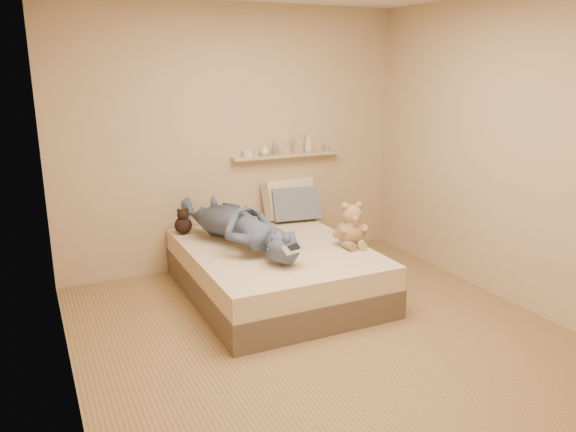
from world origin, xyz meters
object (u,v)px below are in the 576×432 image
bed (275,270)px  teddy_bear (351,228)px  wall_shelf (287,155)px  pillow_grey (296,205)px  game_console (293,248)px  pillow_cream (289,199)px  person (239,224)px  dark_plush (183,223)px

bed → teddy_bear: bearing=-23.5°
teddy_bear → wall_shelf: bearing=93.7°
bed → pillow_grey: pillow_grey is taller
game_console → teddy_bear: bearing=23.2°
teddy_bear → game_console: bearing=-156.8°
game_console → wall_shelf: (0.65, 1.49, 0.48)m
game_console → pillow_cream: size_ratio=0.38×
person → wall_shelf: size_ratio=1.32×
dark_plush → person: (0.37, -0.54, 0.08)m
game_console → dark_plush: 1.41m
dark_plush → pillow_cream: size_ratio=0.47×
game_console → bed: bearing=80.6°
dark_plush → pillow_cream: (1.18, 0.10, 0.09)m
pillow_grey → dark_plush: bearing=178.2°
wall_shelf → game_console: bearing=-113.4°
teddy_bear → person: 1.00m
dark_plush → bed: bearing=-49.1°
pillow_cream → pillow_grey: size_ratio=1.10×
wall_shelf → dark_plush: bearing=-171.2°
game_console → teddy_bear: teddy_bear is taller
teddy_bear → person: bearing=152.5°
person → game_console: bearing=92.4°
pillow_cream → wall_shelf: wall_shelf is taller
pillow_grey → pillow_cream: bearing=91.5°
bed → pillow_grey: (0.55, 0.69, 0.40)m
bed → game_console: 0.71m
game_console → teddy_bear: size_ratio=0.51×
game_console → dark_plush: size_ratio=0.81×
teddy_bear → pillow_cream: bearing=94.2°
person → dark_plush: bearing=-65.5°
pillow_cream → pillow_grey: (0.00, -0.14, -0.03)m
pillow_cream → pillow_grey: 0.14m
bed → dark_plush: dark_plush is taller
dark_plush → game_console: bearing=-67.8°
teddy_bear → wall_shelf: (-0.08, 1.18, 0.48)m
game_console → dark_plush: dark_plush is taller
game_console → teddy_bear: (0.72, 0.31, -0.00)m
pillow_grey → wall_shelf: (0.00, 0.22, 0.48)m
bed → wall_shelf: bearing=58.8°
game_console → person: 0.79m
teddy_bear → dark_plush: (-1.26, 1.00, -0.06)m
game_console → person: person is taller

